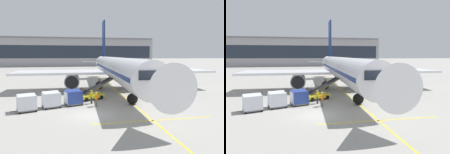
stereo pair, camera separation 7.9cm
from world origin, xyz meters
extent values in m
plane|color=#9E9B93|center=(0.00, 0.00, 0.00)|extent=(600.00, 600.00, 0.00)
cylinder|color=white|center=(5.88, 13.70, 3.77)|extent=(4.82, 34.42, 3.87)
cube|color=navy|center=(5.88, 13.70, 3.77)|extent=(4.82, 33.05, 0.46)
cone|color=white|center=(5.35, -5.40, 3.77)|extent=(3.79, 3.97, 3.68)
cone|color=white|center=(6.44, 33.95, 4.06)|extent=(3.46, 6.29, 3.29)
cube|color=white|center=(-3.02, 14.80, 3.19)|extent=(16.49, 7.31, 0.36)
cylinder|color=#93969E|center=(-1.76, 14.08, 1.80)|extent=(2.52, 4.53, 2.40)
cylinder|color=black|center=(-1.82, 11.80, 1.80)|extent=(2.04, 0.18, 2.04)
cube|color=white|center=(14.83, 14.31, 3.19)|extent=(16.49, 7.31, 0.36)
cylinder|color=#93969E|center=(13.52, 13.66, 1.80)|extent=(2.52, 4.53, 2.40)
cylinder|color=black|center=(13.46, 11.38, 1.80)|extent=(2.04, 0.18, 2.04)
cube|color=navy|center=(6.39, 32.40, 9.69)|extent=(0.39, 4.13, 10.30)
cube|color=white|center=(6.39, 32.09, 4.35)|extent=(11.16, 3.05, 0.20)
cube|color=#1E2633|center=(5.42, -2.69, 4.35)|extent=(2.76, 1.82, 0.85)
cylinder|color=#47474C|center=(5.59, 3.40, 1.26)|extent=(0.22, 0.22, 1.13)
sphere|color=black|center=(5.59, 3.40, 0.70)|extent=(1.39, 1.39, 1.39)
cylinder|color=#47474C|center=(3.02, 15.49, 1.26)|extent=(0.22, 0.22, 1.13)
sphere|color=black|center=(3.02, 15.49, 0.70)|extent=(1.39, 1.39, 1.39)
cylinder|color=#47474C|center=(8.83, 15.33, 1.26)|extent=(0.22, 0.22, 1.13)
sphere|color=black|center=(8.83, 15.33, 0.70)|extent=(1.39, 1.39, 1.39)
cube|color=gold|center=(0.79, 7.04, 0.50)|extent=(3.76, 2.95, 0.44)
cube|color=black|center=(-0.21, 6.95, 1.07)|extent=(0.79, 0.77, 0.70)
cylinder|color=#333338|center=(0.40, 7.25, 1.12)|extent=(0.08, 0.08, 0.80)
cube|color=gold|center=(1.87, 7.58, 1.71)|extent=(4.76, 2.98, 2.13)
cube|color=black|center=(1.87, 7.58, 1.80)|extent=(4.57, 2.79, 1.98)
cube|color=#333338|center=(2.07, 7.19, 1.83)|extent=(4.33, 2.19, 2.16)
cube|color=#333338|center=(1.68, 7.98, 1.83)|extent=(4.33, 2.19, 2.16)
cylinder|color=black|center=(2.18, 6.92, 0.28)|extent=(0.59, 0.43, 0.56)
cylinder|color=black|center=(1.52, 8.23, 0.28)|extent=(0.59, 0.43, 0.56)
cylinder|color=black|center=(0.05, 5.85, 0.28)|extent=(0.59, 0.43, 0.56)
cylinder|color=black|center=(-0.61, 7.17, 0.28)|extent=(0.59, 0.43, 0.56)
cube|color=#515156|center=(-1.60, 4.42, 0.21)|extent=(2.41, 2.15, 0.12)
cylinder|color=#4C4C51|center=(-2.88, 3.99, 0.20)|extent=(0.69, 0.29, 0.07)
cube|color=navy|center=(-1.60, 4.42, 1.02)|extent=(2.28, 2.03, 1.50)
cube|color=navy|center=(-1.73, 4.81, 1.54)|extent=(2.02, 1.36, 0.74)
cube|color=silver|center=(-2.51, 4.11, 1.02)|extent=(0.49, 1.37, 1.38)
sphere|color=black|center=(-2.57, 4.81, 0.15)|extent=(0.30, 0.30, 0.30)
sphere|color=black|center=(-2.14, 3.52, 0.15)|extent=(0.30, 0.30, 0.30)
sphere|color=black|center=(-1.05, 5.32, 0.15)|extent=(0.30, 0.30, 0.30)
sphere|color=black|center=(-0.62, 4.03, 0.15)|extent=(0.30, 0.30, 0.30)
cube|color=#515156|center=(-4.11, 3.67, 0.21)|extent=(2.41, 2.15, 0.12)
cylinder|color=#4C4C51|center=(-5.39, 3.24, 0.20)|extent=(0.69, 0.29, 0.07)
cube|color=silver|center=(-4.11, 3.67, 1.02)|extent=(2.28, 2.03, 1.50)
cube|color=silver|center=(-4.24, 4.06, 1.54)|extent=(2.02, 1.36, 0.74)
cube|color=silver|center=(-5.03, 3.36, 1.02)|extent=(0.49, 1.37, 1.38)
sphere|color=black|center=(-5.09, 4.06, 0.15)|extent=(0.30, 0.30, 0.30)
sphere|color=black|center=(-4.65, 2.77, 0.15)|extent=(0.30, 0.30, 0.30)
sphere|color=black|center=(-3.57, 4.57, 0.15)|extent=(0.30, 0.30, 0.30)
sphere|color=black|center=(-3.14, 3.28, 0.15)|extent=(0.30, 0.30, 0.30)
cube|color=#515156|center=(-6.56, 2.55, 0.21)|extent=(2.41, 2.15, 0.12)
cylinder|color=#4C4C51|center=(-7.84, 2.12, 0.20)|extent=(0.69, 0.29, 0.07)
cube|color=silver|center=(-6.56, 2.55, 1.02)|extent=(2.28, 2.03, 1.50)
cube|color=silver|center=(-6.70, 2.94, 1.54)|extent=(2.02, 1.36, 0.74)
cube|color=silver|center=(-7.48, 2.24, 1.02)|extent=(0.49, 1.37, 1.38)
sphere|color=black|center=(-7.54, 2.94, 0.15)|extent=(0.30, 0.30, 0.30)
sphere|color=black|center=(-7.11, 1.65, 0.15)|extent=(0.30, 0.30, 0.30)
sphere|color=black|center=(-6.02, 3.45, 0.15)|extent=(0.30, 0.30, 0.30)
sphere|color=black|center=(-5.59, 2.16, 0.15)|extent=(0.30, 0.30, 0.30)
cylinder|color=#514C42|center=(1.05, 3.14, 0.43)|extent=(0.15, 0.15, 0.86)
cylinder|color=#514C42|center=(1.09, 3.32, 0.43)|extent=(0.15, 0.15, 0.86)
cube|color=orange|center=(1.07, 3.23, 1.15)|extent=(0.32, 0.42, 0.58)
cube|color=white|center=(0.95, 3.26, 1.15)|extent=(0.09, 0.33, 0.08)
sphere|color=#9E7051|center=(1.07, 3.23, 1.56)|extent=(0.21, 0.21, 0.21)
sphere|color=yellow|center=(1.07, 3.23, 1.63)|extent=(0.23, 0.23, 0.23)
cylinder|color=orange|center=(1.02, 3.00, 1.10)|extent=(0.09, 0.09, 0.56)
cylinder|color=orange|center=(1.12, 3.46, 1.10)|extent=(0.09, 0.09, 0.56)
cylinder|color=#333847|center=(0.60, 4.81, 0.43)|extent=(0.15, 0.15, 0.86)
cylinder|color=#333847|center=(0.67, 4.64, 0.43)|extent=(0.15, 0.15, 0.86)
cube|color=yellow|center=(0.63, 4.72, 1.15)|extent=(0.37, 0.44, 0.58)
cube|color=white|center=(0.75, 4.77, 1.15)|extent=(0.15, 0.32, 0.08)
sphere|color=brown|center=(0.63, 4.72, 1.56)|extent=(0.21, 0.21, 0.21)
sphere|color=yellow|center=(0.63, 4.72, 1.63)|extent=(0.23, 0.23, 0.23)
cylinder|color=yellow|center=(0.54, 4.94, 1.10)|extent=(0.09, 0.09, 0.56)
cylinder|color=yellow|center=(0.73, 4.50, 1.10)|extent=(0.09, 0.09, 0.56)
cube|color=black|center=(-0.12, 12.24, 0.03)|extent=(0.55, 0.55, 0.05)
cone|color=orange|center=(-0.12, 12.24, 0.34)|extent=(0.44, 0.44, 0.58)
cylinder|color=white|center=(-0.12, 12.24, 0.37)|extent=(0.24, 0.24, 0.07)
cube|color=black|center=(-0.25, 13.82, 0.03)|extent=(0.68, 0.68, 0.05)
cone|color=orange|center=(-0.25, 13.82, 0.41)|extent=(0.55, 0.55, 0.72)
cylinder|color=white|center=(-0.25, 13.82, 0.44)|extent=(0.30, 0.30, 0.09)
cube|color=yellow|center=(5.67, 13.70, 0.00)|extent=(0.20, 110.00, 0.01)
cube|color=yellow|center=(5.88, -2.91, 0.00)|extent=(12.00, 0.20, 0.01)
cube|color=#939399|center=(-12.87, 96.61, 7.27)|extent=(110.48, 19.34, 14.54)
cube|color=#1E2633|center=(-12.87, 86.89, 7.63)|extent=(107.16, 0.10, 6.54)
cube|color=slate|center=(-12.87, 94.67, 14.89)|extent=(109.37, 16.44, 0.70)
camera|label=1|loc=(-1.53, -20.01, 6.13)|focal=32.07mm
camera|label=2|loc=(-1.45, -20.02, 6.13)|focal=32.07mm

